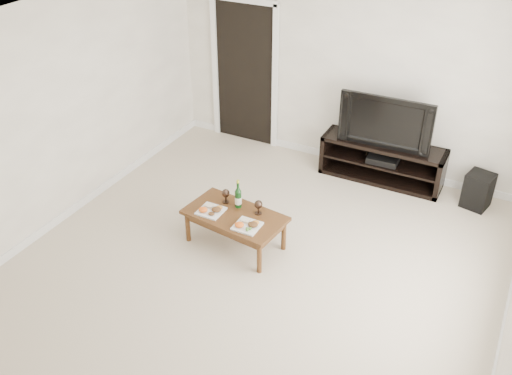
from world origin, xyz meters
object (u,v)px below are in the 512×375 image
object	(u,v)px
media_console	(382,162)
coffee_table	(235,229)
subwoofer	(478,190)
television	(388,119)

from	to	relation	value
media_console	coffee_table	distance (m)	2.39
subwoofer	media_console	bearing A→B (deg)	-170.39
media_console	coffee_table	bearing A→B (deg)	-115.76
media_console	subwoofer	xyz separation A→B (m)	(1.25, -0.07, -0.05)
television	coffee_table	world-z (taller)	television
media_console	television	xyz separation A→B (m)	(0.00, 0.00, 0.62)
television	coffee_table	xyz separation A→B (m)	(-1.04, -2.15, -0.68)
media_console	coffee_table	xyz separation A→B (m)	(-1.04, -2.15, -0.07)
subwoofer	coffee_table	size ratio (longest dim) A/B	0.41
media_console	television	bearing A→B (deg)	0.00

